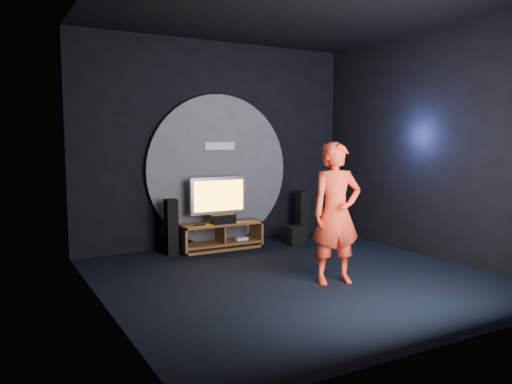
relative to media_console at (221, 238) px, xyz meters
The scene contains 15 objects.
floor 2.06m from the media_console, 85.74° to the right, with size 5.00×5.00×0.00m, color black.
back_wall 1.63m from the media_console, 71.27° to the left, with size 5.00×0.04×3.50m, color black.
front_wall 4.81m from the media_console, 88.08° to the right, with size 5.00×0.04×3.50m, color black.
left_wall 3.48m from the media_console, 138.87° to the right, with size 0.04×5.00×3.50m, color black.
right_wall 3.70m from the media_console, 37.70° to the right, with size 0.04×5.00×3.50m, color black.
ceiling 3.90m from the media_console, 85.74° to the right, with size 5.00×5.00×0.01m, color black.
wall_disc_panel 1.18m from the media_console, 68.82° to the left, with size 2.60×0.11×2.60m.
media_console is the anchor object (origin of this frame).
tv 0.67m from the media_console, 95.96° to the left, with size 1.00×0.22×0.76m.
center_speaker 0.35m from the media_console, 93.27° to the right, with size 0.40×0.15×0.15m, color black.
remote 0.51m from the media_console, 164.03° to the right, with size 0.18×0.05×0.02m, color black.
tower_speaker_left 0.89m from the media_console, behind, with size 0.18×0.20×0.89m, color black.
tower_speaker_right 1.68m from the media_console, ahead, with size 0.18×0.20×0.89m, color black.
subwoofer 1.32m from the media_console, 12.93° to the right, with size 0.29×0.29×0.32m, color black.
player 2.64m from the media_console, 79.75° to the right, with size 0.66×0.43×1.80m, color #F13920.
Camera 1 is at (-3.63, -5.43, 1.84)m, focal length 35.00 mm.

